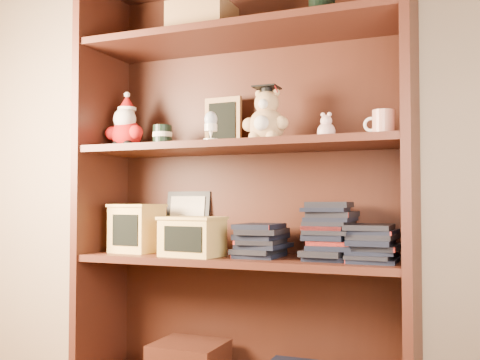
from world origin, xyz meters
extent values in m
cube|color=tan|center=(0.00, 1.50, 1.25)|extent=(3.00, 0.04, 2.50)
cube|color=#411C12|center=(-0.73, 1.30, 0.80)|extent=(0.03, 0.35, 1.60)
cube|color=#411C12|center=(0.44, 1.30, 0.80)|extent=(0.03, 0.35, 1.60)
cube|color=#3C1A10|center=(-0.15, 1.47, 0.80)|extent=(1.20, 0.02, 1.60)
cube|color=#411C12|center=(-0.15, 1.30, 1.34)|extent=(1.14, 0.33, 0.02)
cube|color=#9E7547|center=(-0.30, 1.30, 1.41)|extent=(0.22, 0.18, 0.12)
cylinder|color=black|center=(0.15, 1.30, 1.41)|extent=(0.09, 0.09, 0.11)
cube|color=#411C12|center=(-0.15, 1.30, 0.54)|extent=(1.14, 0.33, 0.02)
cube|color=#411C12|center=(-0.15, 1.30, 0.94)|extent=(1.14, 0.33, 0.02)
sphere|color=#A50F0F|center=(-0.62, 1.30, 1.00)|extent=(0.12, 0.12, 0.12)
sphere|color=#A50F0F|center=(-0.68, 1.29, 1.01)|extent=(0.05, 0.05, 0.05)
sphere|color=#A50F0F|center=(-0.57, 1.29, 1.01)|extent=(0.05, 0.05, 0.05)
sphere|color=black|center=(-0.65, 1.28, 0.96)|extent=(0.04, 0.04, 0.04)
sphere|color=black|center=(-0.60, 1.28, 0.96)|extent=(0.04, 0.04, 0.04)
sphere|color=white|center=(-0.62, 1.29, 1.06)|extent=(0.09, 0.09, 0.09)
sphere|color=#D8B293|center=(-0.62, 1.30, 1.08)|extent=(0.06, 0.06, 0.06)
cone|color=#A50F0F|center=(-0.62, 1.30, 1.13)|extent=(0.07, 0.07, 0.06)
sphere|color=white|center=(-0.62, 1.30, 1.16)|extent=(0.02, 0.02, 0.02)
cylinder|color=white|center=(-0.62, 1.30, 1.10)|extent=(0.07, 0.07, 0.01)
cylinder|color=black|center=(-0.46, 1.30, 0.99)|extent=(0.07, 0.07, 0.08)
cylinder|color=beige|center=(-0.46, 1.30, 1.00)|extent=(0.07, 0.07, 0.02)
cube|color=#9E7547|center=(-0.26, 1.42, 1.05)|extent=(0.15, 0.03, 0.19)
cube|color=black|center=(-0.26, 1.41, 1.05)|extent=(0.11, 0.01, 0.15)
cube|color=#9E7547|center=(-0.26, 1.45, 0.97)|extent=(0.07, 0.07, 0.01)
cylinder|color=white|center=(-0.23, 1.23, 0.96)|extent=(0.05, 0.05, 0.01)
cone|color=white|center=(-0.23, 1.23, 0.98)|extent=(0.02, 0.02, 0.04)
cylinder|color=white|center=(-0.23, 1.23, 1.00)|extent=(0.05, 0.05, 0.03)
ellipsoid|color=silver|center=(-0.23, 1.23, 1.03)|extent=(0.05, 0.05, 0.06)
sphere|color=tan|center=(-0.05, 1.30, 1.01)|extent=(0.13, 0.13, 0.13)
sphere|color=white|center=(-0.05, 1.25, 1.01)|extent=(0.05, 0.05, 0.05)
sphere|color=tan|center=(-0.11, 1.29, 1.01)|extent=(0.05, 0.05, 0.05)
sphere|color=tan|center=(0.01, 1.29, 1.01)|extent=(0.05, 0.05, 0.05)
sphere|color=tan|center=(-0.08, 1.27, 0.97)|extent=(0.04, 0.04, 0.04)
sphere|color=tan|center=(-0.02, 1.27, 0.97)|extent=(0.04, 0.04, 0.04)
sphere|color=tan|center=(-0.05, 1.30, 1.09)|extent=(0.09, 0.09, 0.09)
sphere|color=white|center=(-0.05, 1.27, 1.08)|extent=(0.04, 0.04, 0.04)
sphere|color=tan|center=(-0.08, 1.31, 1.12)|extent=(0.03, 0.03, 0.03)
sphere|color=tan|center=(-0.02, 1.31, 1.12)|extent=(0.03, 0.03, 0.03)
cylinder|color=black|center=(-0.05, 1.30, 1.13)|extent=(0.04, 0.04, 0.02)
cube|color=black|center=(-0.05, 1.30, 1.14)|extent=(0.09, 0.09, 0.01)
cylinder|color=#A50F0F|center=(-0.01, 1.29, 1.13)|extent=(0.00, 0.04, 0.03)
sphere|color=beige|center=(0.16, 1.30, 0.98)|extent=(0.06, 0.06, 0.06)
sphere|color=beige|center=(0.16, 1.30, 1.01)|extent=(0.04, 0.04, 0.04)
sphere|color=beige|center=(0.15, 1.30, 1.04)|extent=(0.02, 0.02, 0.02)
sphere|color=beige|center=(0.17, 1.30, 1.04)|extent=(0.02, 0.02, 0.02)
cylinder|color=silver|center=(0.35, 1.30, 0.99)|extent=(0.07, 0.07, 0.09)
torus|color=white|center=(0.31, 1.30, 0.99)|extent=(0.05, 0.01, 0.05)
cube|color=black|center=(-0.43, 1.45, 0.67)|extent=(0.19, 0.05, 0.23)
cube|color=beige|center=(-0.43, 1.44, 0.67)|extent=(0.15, 0.03, 0.20)
cube|color=#DAB259|center=(-0.57, 1.30, 0.64)|extent=(0.17, 0.17, 0.18)
cube|color=black|center=(-0.57, 1.22, 0.64)|extent=(0.11, 0.01, 0.11)
cube|color=#DAB259|center=(-0.57, 1.30, 0.73)|extent=(0.18, 0.18, 0.01)
cube|color=#DAB259|center=(-0.30, 1.24, 0.62)|extent=(0.22, 0.16, 0.13)
cube|color=black|center=(-0.30, 1.17, 0.62)|extent=(0.15, 0.02, 0.09)
cube|color=#DAB259|center=(-0.30, 1.24, 0.68)|extent=(0.23, 0.17, 0.01)
cube|color=black|center=(-0.07, 1.30, 0.56)|extent=(0.14, 0.20, 0.02)
cube|color=black|center=(-0.07, 1.30, 0.57)|extent=(0.14, 0.20, 0.02)
cube|color=black|center=(-0.07, 1.30, 0.59)|extent=(0.14, 0.20, 0.02)
cube|color=black|center=(-0.07, 1.30, 0.61)|extent=(0.14, 0.20, 0.02)
cube|color=black|center=(-0.07, 1.30, 0.62)|extent=(0.14, 0.20, 0.02)
cube|color=black|center=(-0.07, 1.30, 0.64)|extent=(0.14, 0.20, 0.02)
cube|color=black|center=(-0.07, 1.30, 0.65)|extent=(0.14, 0.20, 0.02)
cube|color=black|center=(0.18, 1.30, 0.56)|extent=(0.14, 0.20, 0.02)
cube|color=black|center=(0.18, 1.30, 0.57)|extent=(0.14, 0.20, 0.02)
cube|color=black|center=(0.18, 1.30, 0.59)|extent=(0.14, 0.20, 0.02)
cube|color=black|center=(0.18, 1.30, 0.61)|extent=(0.14, 0.20, 0.02)
cube|color=black|center=(0.18, 1.30, 0.62)|extent=(0.14, 0.20, 0.02)
cube|color=black|center=(0.18, 1.30, 0.64)|extent=(0.14, 0.20, 0.02)
cube|color=black|center=(0.18, 1.30, 0.65)|extent=(0.14, 0.20, 0.02)
cube|color=black|center=(0.18, 1.30, 0.67)|extent=(0.14, 0.20, 0.02)
cube|color=black|center=(0.18, 1.30, 0.69)|extent=(0.14, 0.20, 0.02)
cube|color=black|center=(0.18, 1.30, 0.70)|extent=(0.14, 0.20, 0.02)
cube|color=black|center=(0.18, 1.30, 0.72)|extent=(0.14, 0.20, 0.02)
cube|color=black|center=(0.18, 1.30, 0.73)|extent=(0.14, 0.20, 0.02)
cube|color=black|center=(0.32, 1.30, 0.56)|extent=(0.14, 0.20, 0.02)
cube|color=black|center=(0.32, 1.30, 0.57)|extent=(0.14, 0.20, 0.02)
cube|color=black|center=(0.32, 1.30, 0.59)|extent=(0.14, 0.20, 0.02)
cube|color=black|center=(0.32, 1.30, 0.61)|extent=(0.14, 0.20, 0.02)
cube|color=black|center=(0.32, 1.30, 0.62)|extent=(0.14, 0.20, 0.02)
cube|color=black|center=(0.32, 1.30, 0.64)|extent=(0.14, 0.20, 0.02)
cube|color=black|center=(0.32, 1.30, 0.65)|extent=(0.14, 0.20, 0.02)
cube|color=black|center=(0.32, 1.30, 0.67)|extent=(0.14, 0.20, 0.02)
camera|label=1|loc=(0.60, -0.54, 0.74)|focal=42.00mm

